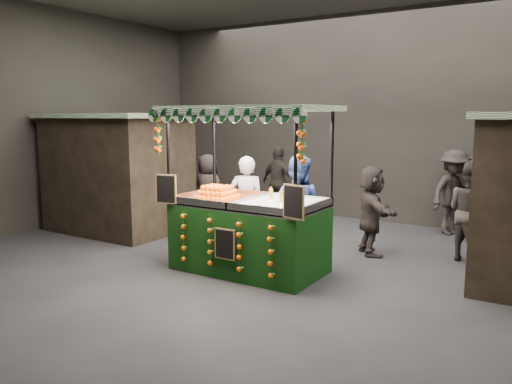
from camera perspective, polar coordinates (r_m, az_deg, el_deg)
The scene contains 13 objects.
ground at distance 8.40m, azimuth 0.91°, elevation -9.06°, with size 12.00×12.00×0.00m, color black.
market_hall at distance 8.05m, azimuth 0.97°, elevation 14.54°, with size 12.10×10.10×5.05m.
neighbour_stall_left at distance 11.67m, azimuth -15.25°, elevation 2.19°, with size 3.00×2.20×2.60m.
juice_stall at distance 8.27m, azimuth -0.87°, elevation -3.32°, with size 2.79×1.64×2.70m.
vendor_grey at distance 9.37m, azimuth -1.07°, elevation -1.47°, with size 0.78×0.66×1.82m.
vendor_blue at distance 8.76m, azimuth 4.64°, elevation -2.00°, with size 0.98×0.79×1.88m.
shopper_0 at distance 12.86m, azimuth -8.36°, elevation 1.28°, with size 0.80×0.68×1.87m.
shopper_2 at distance 12.69m, azimuth 2.57°, elevation 1.11°, with size 1.13×0.68×1.80m.
shopper_3 at distance 11.67m, azimuth 21.33°, elevation -0.04°, with size 1.16×1.37×1.83m.
shopper_4 at distance 11.71m, azimuth -5.46°, elevation 0.17°, with size 0.85×0.58×1.68m.
shopper_5 at distance 9.52m, azimuth 12.87°, elevation -2.04°, with size 1.30×1.53×1.65m.
shopper_6 at distance 11.71m, azimuth 23.08°, elevation -0.42°, with size 0.60×0.72×1.71m.
shopper_7 at distance 9.61m, azimuth 23.00°, elevation -2.03°, with size 1.09×1.04×1.78m.
Camera 1 is at (4.14, -6.86, 2.55)m, focal length 35.48 mm.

